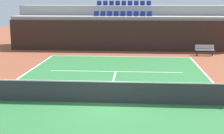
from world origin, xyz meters
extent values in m
plane|color=brown|center=(0.00, 0.00, 0.00)|extent=(80.00, 80.00, 0.00)
cube|color=#2D7238|center=(0.00, 0.00, 0.01)|extent=(11.00, 24.00, 0.01)
cube|color=white|center=(0.00, 11.95, 0.01)|extent=(11.00, 0.10, 0.00)
cube|color=white|center=(0.00, 6.40, 0.01)|extent=(8.26, 0.10, 0.00)
cube|color=white|center=(0.00, 3.20, 0.01)|extent=(0.10, 6.40, 0.00)
cube|color=black|center=(0.00, 15.01, 1.33)|extent=(19.81, 0.30, 2.66)
cube|color=#9E9E99|center=(0.00, 16.36, 1.48)|extent=(19.81, 2.40, 2.95)
cube|color=#9E9E99|center=(0.00, 18.76, 1.93)|extent=(19.81, 2.40, 3.87)
cube|color=navy|center=(-2.41, 16.36, 2.97)|extent=(0.44, 0.44, 0.04)
cube|color=navy|center=(-2.41, 16.56, 3.19)|extent=(0.44, 0.04, 0.40)
cube|color=navy|center=(-1.80, 16.36, 2.97)|extent=(0.44, 0.44, 0.04)
cube|color=navy|center=(-1.80, 16.56, 3.19)|extent=(0.44, 0.04, 0.40)
cube|color=navy|center=(-1.20, 16.36, 2.97)|extent=(0.44, 0.44, 0.04)
cube|color=navy|center=(-1.20, 16.56, 3.19)|extent=(0.44, 0.04, 0.40)
cube|color=navy|center=(-0.60, 16.36, 2.97)|extent=(0.44, 0.44, 0.04)
cube|color=navy|center=(-0.60, 16.56, 3.19)|extent=(0.44, 0.04, 0.40)
cube|color=navy|center=(0.00, 16.36, 2.97)|extent=(0.44, 0.44, 0.04)
cube|color=navy|center=(0.00, 16.56, 3.19)|extent=(0.44, 0.04, 0.40)
cube|color=navy|center=(0.60, 16.36, 2.97)|extent=(0.44, 0.44, 0.04)
cube|color=navy|center=(0.60, 16.56, 3.19)|extent=(0.44, 0.04, 0.40)
cube|color=navy|center=(1.20, 16.36, 2.97)|extent=(0.44, 0.44, 0.04)
cube|color=navy|center=(1.20, 16.56, 3.19)|extent=(0.44, 0.04, 0.40)
cube|color=navy|center=(1.80, 16.36, 2.97)|extent=(0.44, 0.44, 0.04)
cube|color=navy|center=(1.80, 16.56, 3.19)|extent=(0.44, 0.04, 0.40)
cube|color=navy|center=(2.41, 16.36, 2.97)|extent=(0.44, 0.44, 0.04)
cube|color=navy|center=(2.41, 16.56, 3.19)|extent=(0.44, 0.04, 0.40)
cube|color=navy|center=(-2.41, 18.76, 3.89)|extent=(0.44, 0.44, 0.04)
cube|color=navy|center=(-2.41, 18.96, 4.11)|extent=(0.44, 0.04, 0.40)
cube|color=navy|center=(-1.80, 18.76, 3.89)|extent=(0.44, 0.44, 0.04)
cube|color=navy|center=(-1.80, 18.96, 4.11)|extent=(0.44, 0.04, 0.40)
cube|color=navy|center=(-1.20, 18.76, 3.89)|extent=(0.44, 0.44, 0.04)
cube|color=navy|center=(-1.20, 18.96, 4.11)|extent=(0.44, 0.04, 0.40)
cube|color=navy|center=(-0.60, 18.76, 3.89)|extent=(0.44, 0.44, 0.04)
cube|color=navy|center=(-0.60, 18.96, 4.11)|extent=(0.44, 0.04, 0.40)
cube|color=navy|center=(0.00, 18.76, 3.89)|extent=(0.44, 0.44, 0.04)
cube|color=navy|center=(0.00, 18.96, 4.11)|extent=(0.44, 0.04, 0.40)
cube|color=navy|center=(0.60, 18.76, 3.89)|extent=(0.44, 0.44, 0.04)
cube|color=navy|center=(0.60, 18.96, 4.11)|extent=(0.44, 0.04, 0.40)
cube|color=navy|center=(1.20, 18.76, 3.89)|extent=(0.44, 0.44, 0.04)
cube|color=navy|center=(1.20, 18.96, 4.11)|extent=(0.44, 0.04, 0.40)
cube|color=navy|center=(1.80, 18.76, 3.89)|extent=(0.44, 0.44, 0.04)
cube|color=navy|center=(1.80, 18.96, 4.11)|extent=(0.44, 0.04, 0.40)
cube|color=navy|center=(2.41, 18.76, 3.89)|extent=(0.44, 0.44, 0.04)
cube|color=navy|center=(2.41, 18.96, 4.11)|extent=(0.44, 0.04, 0.40)
cube|color=#333338|center=(0.00, 0.00, 0.47)|extent=(10.90, 0.02, 0.92)
cube|color=white|center=(0.00, 0.00, 0.96)|extent=(10.90, 0.04, 0.05)
cube|color=#99999E|center=(6.75, 12.99, 0.45)|extent=(1.50, 0.40, 0.05)
cube|color=#99999E|center=(6.75, 13.17, 0.67)|extent=(1.50, 0.04, 0.36)
cube|color=#2D2D33|center=(6.15, 12.85, 0.21)|extent=(0.06, 0.06, 0.42)
cube|color=#2D2D33|center=(7.35, 12.85, 0.21)|extent=(0.06, 0.06, 0.42)
cube|color=#2D2D33|center=(6.15, 13.13, 0.21)|extent=(0.06, 0.06, 0.42)
cube|color=#2D2D33|center=(7.35, 13.13, 0.21)|extent=(0.06, 0.06, 0.42)
camera|label=1|loc=(1.23, -13.83, 4.44)|focal=53.25mm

